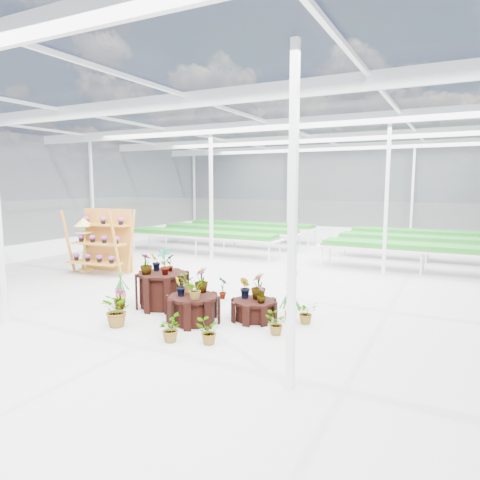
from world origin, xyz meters
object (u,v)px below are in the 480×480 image
at_px(shelf_rack, 100,242).
at_px(bird_table, 85,245).
at_px(plinth_tall, 163,290).
at_px(plinth_mid, 193,309).
at_px(plinth_low, 254,310).

distance_m(shelf_rack, bird_table, 0.63).
bearing_deg(bird_table, plinth_tall, -6.84).
xyz_separation_m(shelf_rack, bird_table, (-0.61, -0.03, -0.13)).
relative_size(plinth_mid, bird_table, 0.61).
distance_m(plinth_mid, plinth_low, 1.22).
bearing_deg(plinth_mid, shelf_rack, 152.47).
relative_size(plinth_tall, shelf_rack, 0.58).
height_order(plinth_mid, plinth_low, plinth_mid).
xyz_separation_m(plinth_tall, bird_table, (-4.56, 2.05, 0.46)).
bearing_deg(bird_table, shelf_rack, 20.03).
bearing_deg(shelf_rack, plinth_tall, -33.39).
relative_size(plinth_low, bird_table, 0.54).
xyz_separation_m(plinth_low, shelf_rack, (-6.15, 1.98, 0.78)).
xyz_separation_m(plinth_mid, shelf_rack, (-5.15, 2.68, 0.71)).
bearing_deg(plinth_tall, shelf_rack, 152.18).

